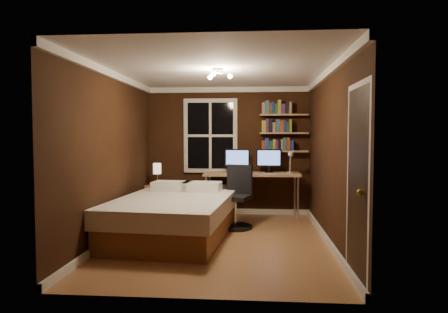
# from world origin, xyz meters

# --- Properties ---
(floor) EXTENTS (4.20, 4.20, 0.00)m
(floor) POSITION_xyz_m (0.00, 0.00, 0.00)
(floor) COLOR #91613A
(floor) RESTS_ON ground
(wall_back) EXTENTS (3.20, 0.04, 2.50)m
(wall_back) POSITION_xyz_m (0.00, 2.10, 1.25)
(wall_back) COLOR black
(wall_back) RESTS_ON ground
(wall_left) EXTENTS (0.04, 4.20, 2.50)m
(wall_left) POSITION_xyz_m (-1.60, 0.00, 1.25)
(wall_left) COLOR black
(wall_left) RESTS_ON ground
(wall_right) EXTENTS (0.04, 4.20, 2.50)m
(wall_right) POSITION_xyz_m (1.60, 0.00, 1.25)
(wall_right) COLOR black
(wall_right) RESTS_ON ground
(ceiling) EXTENTS (3.20, 4.20, 0.02)m
(ceiling) POSITION_xyz_m (0.00, 0.00, 2.50)
(ceiling) COLOR white
(ceiling) RESTS_ON wall_back
(window) EXTENTS (1.06, 0.06, 1.46)m
(window) POSITION_xyz_m (-0.35, 2.06, 1.55)
(window) COLOR silver
(window) RESTS_ON wall_back
(door) EXTENTS (0.03, 0.82, 2.05)m
(door) POSITION_xyz_m (1.59, -1.55, 1.02)
(door) COLOR black
(door) RESTS_ON ground
(door_knob) EXTENTS (0.06, 0.06, 0.06)m
(door_knob) POSITION_xyz_m (1.55, -1.85, 1.00)
(door_knob) COLOR #B68E31
(door_knob) RESTS_ON door
(ceiling_fixture) EXTENTS (0.44, 0.44, 0.18)m
(ceiling_fixture) POSITION_xyz_m (0.00, -0.10, 2.40)
(ceiling_fixture) COLOR beige
(ceiling_fixture) RESTS_ON ceiling
(bookshelf_lower) EXTENTS (0.92, 0.22, 0.03)m
(bookshelf_lower) POSITION_xyz_m (1.08, 1.98, 1.25)
(bookshelf_lower) COLOR #A2764E
(bookshelf_lower) RESTS_ON wall_back
(books_row_lower) EXTENTS (0.60, 0.16, 0.23)m
(books_row_lower) POSITION_xyz_m (1.08, 1.98, 1.38)
(books_row_lower) COLOR brown
(books_row_lower) RESTS_ON bookshelf_lower
(bookshelf_middle) EXTENTS (0.92, 0.22, 0.03)m
(bookshelf_middle) POSITION_xyz_m (1.08, 1.98, 1.60)
(bookshelf_middle) COLOR #A2764E
(bookshelf_middle) RESTS_ON wall_back
(books_row_middle) EXTENTS (0.54, 0.16, 0.23)m
(books_row_middle) POSITION_xyz_m (1.08, 1.98, 1.73)
(books_row_middle) COLOR navy
(books_row_middle) RESTS_ON bookshelf_middle
(bookshelf_upper) EXTENTS (0.92, 0.22, 0.03)m
(bookshelf_upper) POSITION_xyz_m (1.08, 1.98, 1.95)
(bookshelf_upper) COLOR #A2764E
(bookshelf_upper) RESTS_ON wall_back
(books_row_upper) EXTENTS (0.54, 0.16, 0.23)m
(books_row_upper) POSITION_xyz_m (1.08, 1.98, 2.08)
(books_row_upper) COLOR #245434
(books_row_upper) RESTS_ON bookshelf_upper
(bed) EXTENTS (1.82, 2.39, 0.77)m
(bed) POSITION_xyz_m (-0.70, 0.09, 0.33)
(bed) COLOR brown
(bed) RESTS_ON ground
(nightstand) EXTENTS (0.60, 0.60, 0.59)m
(nightstand) POSITION_xyz_m (-1.32, 1.61, 0.30)
(nightstand) COLOR brown
(nightstand) RESTS_ON ground
(bedside_lamp) EXTENTS (0.15, 0.15, 0.44)m
(bedside_lamp) POSITION_xyz_m (-1.32, 1.61, 0.81)
(bedside_lamp) COLOR beige
(bedside_lamp) RESTS_ON nightstand
(radiator) EXTENTS (0.39, 0.14, 0.59)m
(radiator) POSITION_xyz_m (-0.18, 1.99, 0.30)
(radiator) COLOR silver
(radiator) RESTS_ON ground
(desk) EXTENTS (1.79, 0.67, 0.85)m
(desk) POSITION_xyz_m (0.47, 1.74, 0.79)
(desk) COLOR #A2764E
(desk) RESTS_ON ground
(monitor_left) EXTENTS (0.47, 0.12, 0.44)m
(monitor_left) POSITION_xyz_m (0.19, 1.83, 1.07)
(monitor_left) COLOR black
(monitor_left) RESTS_ON desk
(monitor_right) EXTENTS (0.47, 0.12, 0.44)m
(monitor_right) POSITION_xyz_m (0.79, 1.83, 1.07)
(monitor_right) COLOR black
(monitor_right) RESTS_ON desk
(desk_lamp) EXTENTS (0.14, 0.32, 0.44)m
(desk_lamp) POSITION_xyz_m (1.18, 1.62, 1.07)
(desk_lamp) COLOR silver
(desk_lamp) RESTS_ON desk
(office_chair) EXTENTS (0.60, 0.60, 1.06)m
(office_chair) POSITION_xyz_m (0.22, 0.87, 0.41)
(office_chair) COLOR black
(office_chair) RESTS_ON ground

